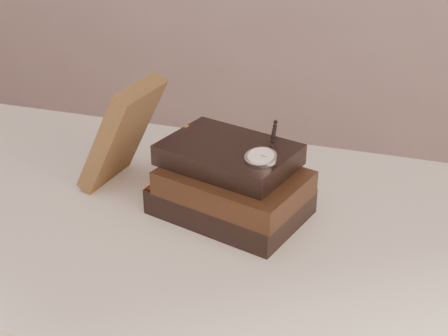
% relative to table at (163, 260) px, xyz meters
% --- Properties ---
extents(table, '(1.00, 0.60, 0.75)m').
position_rel_table_xyz_m(table, '(0.00, 0.00, 0.00)').
color(table, beige).
rests_on(table, ground).
extents(book_stack, '(0.25, 0.21, 0.11)m').
position_rel_table_xyz_m(book_stack, '(0.10, 0.03, 0.14)').
color(book_stack, black).
rests_on(book_stack, table).
extents(journal, '(0.13, 0.13, 0.18)m').
position_rel_table_xyz_m(journal, '(-0.09, 0.06, 0.18)').
color(journal, '#402C18').
rests_on(journal, table).
extents(pocket_watch, '(0.06, 0.15, 0.02)m').
position_rel_table_xyz_m(pocket_watch, '(0.16, 0.01, 0.21)').
color(pocket_watch, silver).
rests_on(pocket_watch, book_stack).
extents(eyeglasses, '(0.12, 0.13, 0.04)m').
position_rel_table_xyz_m(eyeglasses, '(0.05, 0.12, 0.15)').
color(eyeglasses, silver).
rests_on(eyeglasses, book_stack).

